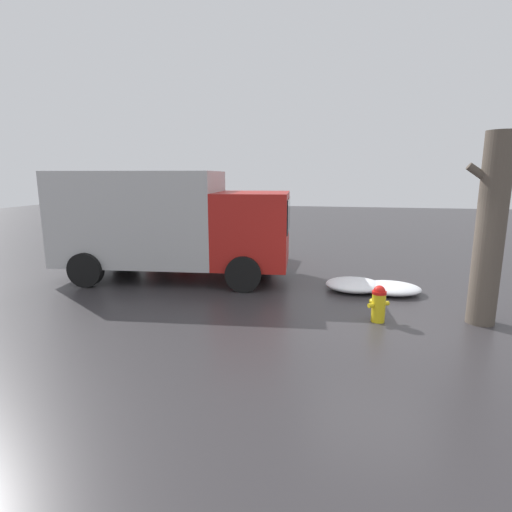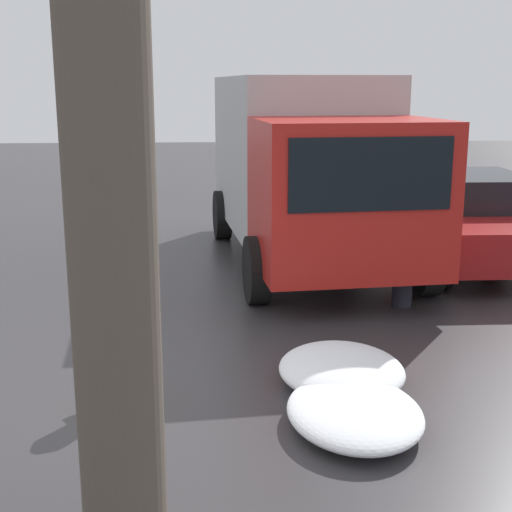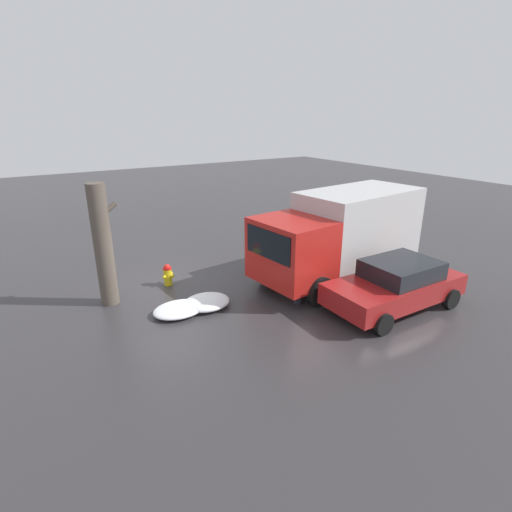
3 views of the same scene
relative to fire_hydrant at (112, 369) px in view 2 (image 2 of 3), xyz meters
The scene contains 8 objects.
ground_plane 0.38m from the fire_hydrant, 122.44° to the left, with size 60.00×60.00×0.00m, color #333033.
fire_hydrant is the anchor object (origin of this frame).
tree_trunk 2.47m from the fire_hydrant, behind, with size 0.79×0.52×3.64m.
delivery_truck 6.08m from the fire_hydrant, 24.28° to the right, with size 6.47×3.08×2.96m.
pedestrian 4.45m from the fire_hydrant, 49.97° to the right, with size 0.38×0.38×1.75m.
parked_car 7.22m from the fire_hydrant, 45.17° to the right, with size 4.24×2.10×1.43m.
snow_pile_by_hydrant 2.15m from the fire_hydrant, 102.71° to the right, with size 1.48×1.15×0.26m.
snow_pile_curbside 2.18m from the fire_hydrant, 79.58° to the right, with size 1.40×1.21×0.30m.
Camera 2 is at (-5.97, -0.90, 2.84)m, focal length 50.00 mm.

